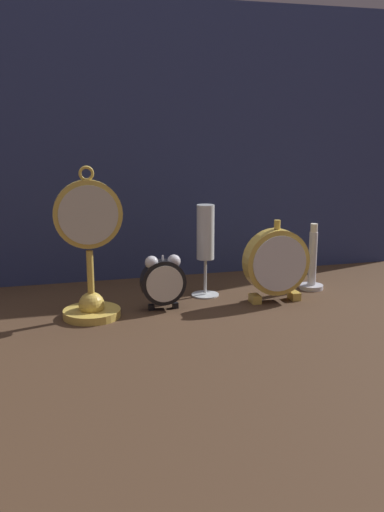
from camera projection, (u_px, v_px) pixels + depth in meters
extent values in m
plane|color=#422D1E|center=(202.00, 314.00, 1.18)|extent=(4.00, 4.00, 0.00)
cube|color=navy|center=(166.00, 143.00, 1.42)|extent=(1.29, 0.01, 0.68)
cylinder|color=gold|center=(92.00, 313.00, 1.16)|extent=(0.12, 0.12, 0.02)
sphere|color=gold|center=(92.00, 305.00, 1.16)|extent=(0.05, 0.05, 0.05)
cylinder|color=gold|center=(91.00, 280.00, 1.15)|extent=(0.01, 0.01, 0.12)
cylinder|color=gold|center=(88.00, 214.00, 1.12)|extent=(0.14, 0.02, 0.14)
cylinder|color=beige|center=(88.00, 215.00, 1.11)|extent=(0.12, 0.00, 0.12)
torus|color=gold|center=(86.00, 173.00, 1.10)|extent=(0.03, 0.01, 0.03)
cube|color=black|center=(151.00, 307.00, 1.21)|extent=(0.01, 0.01, 0.01)
cube|color=black|center=(175.00, 305.00, 1.22)|extent=(0.01, 0.01, 0.01)
cylinder|color=black|center=(163.00, 282.00, 1.20)|extent=(0.10, 0.03, 0.10)
cylinder|color=silver|center=(165.00, 284.00, 1.19)|extent=(0.08, 0.00, 0.08)
sphere|color=silver|center=(152.00, 263.00, 1.19)|extent=(0.03, 0.03, 0.03)
sphere|color=silver|center=(174.00, 261.00, 1.20)|extent=(0.03, 0.03, 0.03)
cylinder|color=silver|center=(163.00, 259.00, 1.19)|extent=(0.00, 0.00, 0.02)
cube|color=gold|center=(255.00, 299.00, 1.26)|extent=(0.02, 0.03, 0.02)
cube|color=gold|center=(294.00, 296.00, 1.28)|extent=(0.02, 0.03, 0.02)
cylinder|color=gold|center=(276.00, 262.00, 1.25)|extent=(0.14, 0.04, 0.14)
cylinder|color=silver|center=(280.00, 264.00, 1.23)|extent=(0.12, 0.00, 0.12)
cylinder|color=gold|center=(277.00, 225.00, 1.23)|extent=(0.01, 0.01, 0.02)
cylinder|color=silver|center=(205.00, 294.00, 1.31)|extent=(0.06, 0.06, 0.01)
cylinder|color=silver|center=(205.00, 276.00, 1.30)|extent=(0.01, 0.01, 0.08)
cylinder|color=white|center=(205.00, 232.00, 1.28)|extent=(0.04, 0.04, 0.12)
cylinder|color=#E5D17F|center=(205.00, 242.00, 1.29)|extent=(0.04, 0.04, 0.08)
cylinder|color=silver|center=(311.00, 287.00, 1.37)|extent=(0.06, 0.06, 0.01)
cylinder|color=silver|center=(313.00, 259.00, 1.35)|extent=(0.02, 0.02, 0.13)
cylinder|color=silver|center=(314.00, 228.00, 1.34)|extent=(0.02, 0.02, 0.02)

